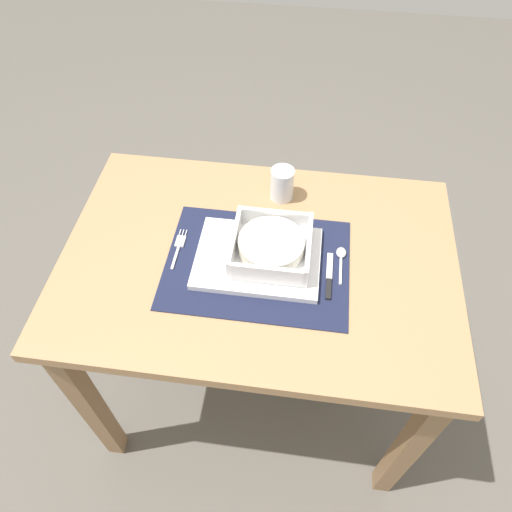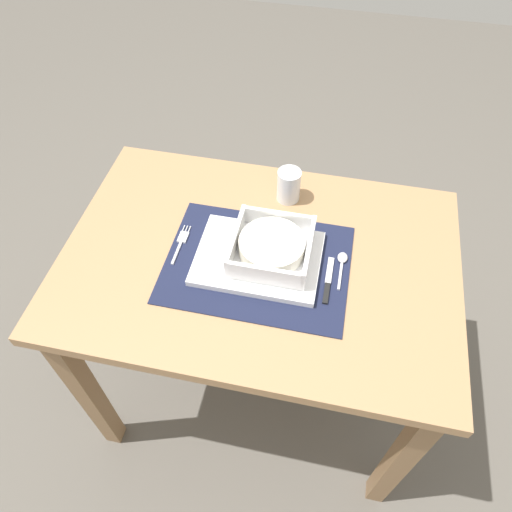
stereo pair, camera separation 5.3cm
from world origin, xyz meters
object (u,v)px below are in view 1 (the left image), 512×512
(dining_table, at_px, (258,284))
(spoon, at_px, (341,256))
(butter_knife, at_px, (329,279))
(drinking_glass, at_px, (282,185))
(porridge_bowl, at_px, (271,247))
(fork, at_px, (179,246))

(dining_table, xyz_separation_m, spoon, (0.20, 0.02, 0.12))
(butter_knife, bearing_deg, drinking_glass, 114.23)
(dining_table, bearing_deg, spoon, 6.43)
(porridge_bowl, height_order, fork, porridge_bowl)
(drinking_glass, bearing_deg, butter_knife, -62.35)
(drinking_glass, bearing_deg, spoon, -49.80)
(fork, distance_m, butter_knife, 0.37)
(fork, height_order, butter_knife, butter_knife)
(spoon, xyz_separation_m, butter_knife, (-0.03, -0.07, -0.00))
(porridge_bowl, distance_m, spoon, 0.17)
(porridge_bowl, distance_m, butter_knife, 0.15)
(spoon, relative_size, butter_knife, 0.82)
(fork, relative_size, spoon, 1.15)
(drinking_glass, bearing_deg, fork, -137.61)
(fork, bearing_deg, dining_table, -4.54)
(butter_knife, height_order, drinking_glass, drinking_glass)
(porridge_bowl, relative_size, spoon, 1.67)
(spoon, bearing_deg, drinking_glass, 127.23)
(porridge_bowl, height_order, spoon, porridge_bowl)
(fork, distance_m, spoon, 0.39)
(butter_knife, distance_m, drinking_glass, 0.30)
(spoon, xyz_separation_m, drinking_glass, (-0.16, 0.19, 0.03))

